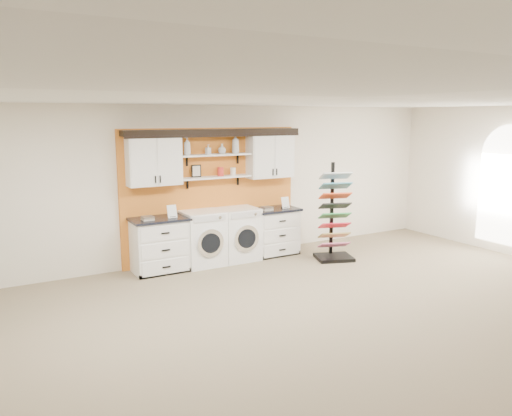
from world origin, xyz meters
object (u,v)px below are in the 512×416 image
washer (203,238)px  sample_rack (334,230)px  base_cabinet_right (274,231)px  dryer (238,234)px  base_cabinet_left (160,245)px

washer → sample_rack: (2.25, -0.85, 0.07)m
washer → base_cabinet_right: bearing=0.1°
sample_rack → washer: bearing=178.7°
base_cabinet_right → washer: size_ratio=0.93×
dryer → sample_rack: bearing=-28.7°
base_cabinet_left → dryer: dryer is taller
washer → dryer: washer is taller
dryer → base_cabinet_left: bearing=179.9°
sample_rack → dryer: bearing=170.7°
washer → dryer: size_ratio=1.01×
base_cabinet_right → sample_rack: sample_rack is taller
base_cabinet_right → sample_rack: bearing=-47.5°
base_cabinet_left → sample_rack: 3.16m
base_cabinet_left → washer: (0.79, -0.00, 0.02)m
dryer → sample_rack: size_ratio=0.54×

